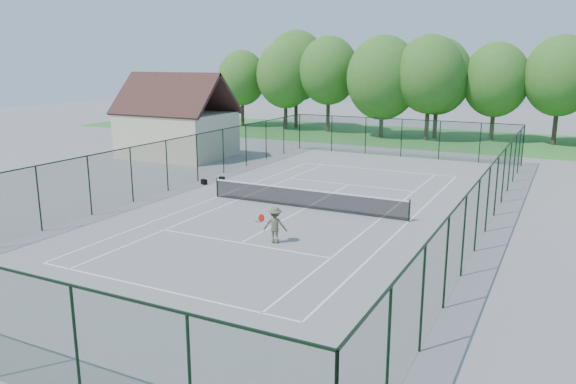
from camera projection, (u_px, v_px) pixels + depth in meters
name	position (u px, v px, depth m)	size (l,w,h in m)	color
ground	(305.00, 208.00, 29.35)	(140.00, 140.00, 0.00)	gray
grass_far	(434.00, 138.00, 55.39)	(80.00, 16.00, 0.01)	#398333
court_lines	(305.00, 208.00, 29.35)	(11.05, 23.85, 0.01)	white
tennis_net	(305.00, 198.00, 29.22)	(11.08, 0.08, 1.10)	black
fence_enclosure	(305.00, 179.00, 28.99)	(18.05, 36.05, 3.02)	#1B3925
utility_building	(176.00, 117.00, 44.35)	(8.60, 6.27, 6.63)	beige
tree_line_far	(438.00, 76.00, 54.01)	(39.40, 6.40, 9.70)	#3F3122
sports_bag_a	(204.00, 182.00, 34.95)	(0.40, 0.24, 0.32)	black
sports_bag_b	(222.00, 179.00, 35.95)	(0.35, 0.22, 0.28)	black
tennis_player	(275.00, 225.00, 23.67)	(1.89, 0.85, 1.57)	#54573E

